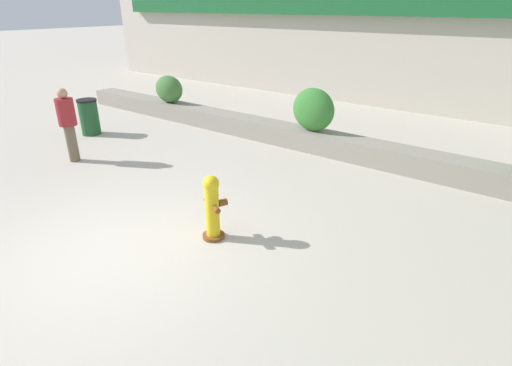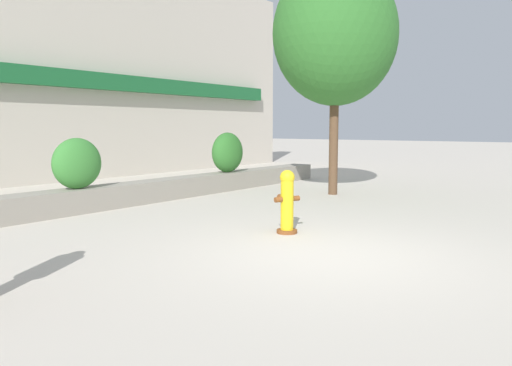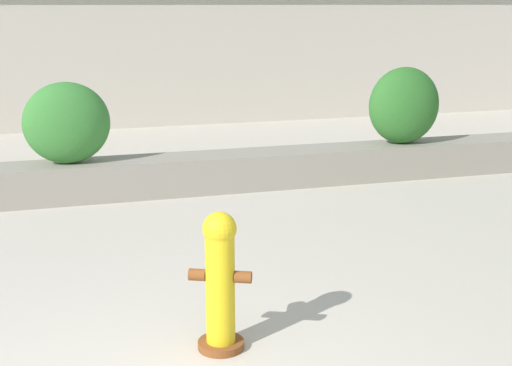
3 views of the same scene
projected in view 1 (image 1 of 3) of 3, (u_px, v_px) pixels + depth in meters
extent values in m
plane|color=beige|center=(111.00, 254.00, 6.01)|extent=(120.00, 120.00, 0.00)
cube|color=#195B2D|center=(399.00, 7.00, 12.87)|extent=(27.00, 0.36, 0.56)
cube|color=gray|center=(311.00, 140.00, 10.28)|extent=(18.00, 0.70, 0.50)
ellipsoid|color=#427538|center=(169.00, 89.00, 12.92)|extent=(1.03, 0.69, 0.86)
ellipsoid|color=#387F33|center=(313.00, 110.00, 9.95)|extent=(1.13, 0.61, 1.08)
cylinder|color=brown|center=(214.00, 236.00, 6.44)|extent=(0.47, 0.47, 0.06)
cylinder|color=gold|center=(212.00, 211.00, 6.25)|extent=(0.29, 0.29, 0.85)
sphere|color=gold|center=(211.00, 184.00, 6.06)|extent=(0.25, 0.25, 0.25)
cylinder|color=brown|center=(223.00, 203.00, 6.29)|extent=(0.16, 0.17, 0.11)
cylinder|color=brown|center=(216.00, 210.00, 6.07)|extent=(0.15, 0.13, 0.09)
cylinder|color=brown|center=(208.00, 201.00, 6.35)|extent=(0.15, 0.13, 0.09)
cylinder|color=brown|center=(72.00, 143.00, 9.43)|extent=(0.25, 0.25, 0.88)
cylinder|color=maroon|center=(66.00, 112.00, 9.12)|extent=(0.42, 0.42, 0.62)
sphere|color=tan|center=(62.00, 93.00, 8.95)|extent=(0.23, 0.23, 0.23)
cylinder|color=#1E5128|center=(89.00, 118.00, 11.38)|extent=(0.52, 0.52, 0.95)
cylinder|color=black|center=(86.00, 100.00, 11.17)|extent=(0.55, 0.55, 0.06)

